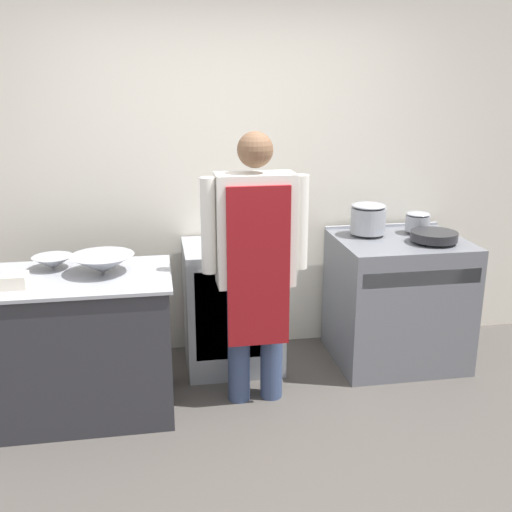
% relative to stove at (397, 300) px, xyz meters
% --- Properties ---
extents(ground_plane, '(14.00, 14.00, 0.00)m').
position_rel_stove_xyz_m(ground_plane, '(-1.14, -1.26, -0.45)').
color(ground_plane, '#4C4742').
extents(wall_back, '(8.00, 0.05, 2.70)m').
position_rel_stove_xyz_m(wall_back, '(-1.14, 0.46, 0.90)').
color(wall_back, silver).
rests_on(wall_back, ground_plane).
extents(prep_counter, '(1.12, 0.71, 0.87)m').
position_rel_stove_xyz_m(prep_counter, '(-2.16, -0.36, -0.02)').
color(prep_counter, '#2D2D33').
rests_on(prep_counter, ground_plane).
extents(stove, '(0.88, 0.77, 0.92)m').
position_rel_stove_xyz_m(stove, '(0.00, 0.00, 0.00)').
color(stove, slate).
rests_on(stove, ground_plane).
extents(fridge_unit, '(0.66, 0.59, 0.88)m').
position_rel_stove_xyz_m(fridge_unit, '(-1.17, 0.11, -0.01)').
color(fridge_unit, '#93999E').
rests_on(fridge_unit, ground_plane).
extents(person_cook, '(0.64, 0.24, 1.69)m').
position_rel_stove_xyz_m(person_cook, '(-1.10, -0.40, 0.51)').
color(person_cook, '#38476B').
rests_on(person_cook, ground_plane).
extents(mixing_bowl, '(0.38, 0.38, 0.11)m').
position_rel_stove_xyz_m(mixing_bowl, '(-2.00, -0.32, 0.47)').
color(mixing_bowl, '#9EA0A8').
rests_on(mixing_bowl, prep_counter).
extents(small_bowl, '(0.24, 0.24, 0.08)m').
position_rel_stove_xyz_m(small_bowl, '(-2.30, -0.18, 0.45)').
color(small_bowl, '#9EA0A8').
rests_on(small_bowl, prep_counter).
extents(plastic_tub, '(0.13, 0.13, 0.08)m').
position_rel_stove_xyz_m(plastic_tub, '(-2.46, -0.50, 0.45)').
color(plastic_tub, silver).
rests_on(plastic_tub, prep_counter).
extents(stock_pot, '(0.25, 0.25, 0.22)m').
position_rel_stove_xyz_m(stock_pot, '(-0.20, 0.14, 0.58)').
color(stock_pot, '#9EA0A8').
rests_on(stock_pot, stove).
extents(saute_pan, '(0.31, 0.31, 0.06)m').
position_rel_stove_xyz_m(saute_pan, '(0.18, -0.13, 0.50)').
color(saute_pan, '#262628').
rests_on(saute_pan, stove).
extents(sauce_pot, '(0.17, 0.17, 0.14)m').
position_rel_stove_xyz_m(sauce_pot, '(0.18, 0.14, 0.54)').
color(sauce_pot, '#9EA0A8').
rests_on(sauce_pot, stove).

